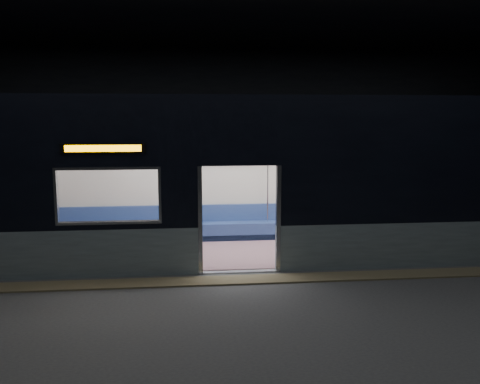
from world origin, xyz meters
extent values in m
cube|color=#47494C|center=(0.00, 0.00, -0.01)|extent=(24.00, 14.00, 0.01)
cube|color=black|center=(0.00, 6.98, 2.50)|extent=(24.00, 0.04, 5.00)
cube|color=#8C7F59|center=(0.00, 0.55, 0.01)|extent=(22.80, 0.50, 0.03)
cube|color=#94A8B0|center=(4.85, 1.06, 0.45)|extent=(8.30, 0.12, 0.90)
cube|color=black|center=(0.00, 1.06, 2.62)|extent=(1.40, 0.12, 1.15)
cube|color=#B7BABC|center=(-0.74, 1.06, 1.02)|extent=(0.08, 0.14, 2.05)
cube|color=#B7BABC|center=(0.74, 1.06, 1.02)|extent=(0.08, 0.14, 2.05)
cube|color=black|center=(-2.45, 0.98, 2.39)|extent=(1.50, 0.04, 0.18)
cube|color=#FFA100|center=(-2.45, 0.97, 2.39)|extent=(1.34, 0.03, 0.12)
cube|color=beige|center=(0.00, 3.94, 1.60)|extent=(18.00, 0.12, 3.20)
cube|color=black|center=(0.00, 2.50, 3.28)|extent=(18.00, 3.00, 0.15)
cube|color=gray|center=(0.00, 2.50, 0.02)|extent=(17.76, 2.76, 0.04)
cube|color=beige|center=(0.00, 2.50, 2.35)|extent=(17.76, 2.76, 0.10)
cube|color=navy|center=(0.00, 3.62, 0.24)|extent=(11.00, 0.48, 0.41)
cube|color=navy|center=(0.00, 3.81, 0.65)|extent=(11.00, 0.10, 0.40)
cube|color=#7E5B5F|center=(-3.30, 1.41, 0.24)|extent=(4.40, 0.48, 0.41)
cube|color=#7E5B5F|center=(3.30, 1.41, 0.24)|extent=(4.40, 0.48, 0.41)
cylinder|color=silver|center=(-0.95, 1.37, 1.17)|extent=(0.04, 0.04, 2.26)
cylinder|color=silver|center=(-0.95, 3.63, 1.17)|extent=(0.04, 0.04, 2.26)
cylinder|color=silver|center=(0.95, 1.37, 1.17)|extent=(0.04, 0.04, 2.26)
cylinder|color=silver|center=(0.95, 3.63, 1.17)|extent=(0.04, 0.04, 2.26)
cylinder|color=silver|center=(0.00, 3.58, 1.95)|extent=(11.00, 0.03, 0.03)
cube|color=black|center=(2.21, 3.39, 0.53)|extent=(0.17, 0.47, 0.16)
cube|color=black|center=(2.42, 3.39, 0.53)|extent=(0.17, 0.47, 0.16)
cylinder|color=black|center=(2.21, 3.18, 0.26)|extent=(0.11, 0.11, 0.43)
cylinder|color=black|center=(2.42, 3.18, 0.26)|extent=(0.11, 0.11, 0.43)
cube|color=pink|center=(2.32, 3.59, 0.55)|extent=(0.40, 0.22, 0.20)
cylinder|color=pink|center=(2.32, 3.62, 0.90)|extent=(0.39, 0.39, 0.52)
sphere|color=tan|center=(2.32, 3.60, 1.27)|extent=(0.21, 0.21, 0.21)
sphere|color=black|center=(2.32, 3.64, 1.31)|extent=(0.22, 0.22, 0.22)
cube|color=black|center=(2.30, 3.32, 0.68)|extent=(0.33, 0.30, 0.14)
cube|color=white|center=(2.47, 3.85, 1.45)|extent=(0.91, 0.03, 0.59)
camera|label=1|loc=(-0.98, -8.28, 2.92)|focal=38.00mm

